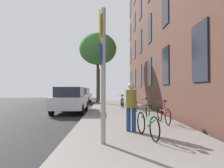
# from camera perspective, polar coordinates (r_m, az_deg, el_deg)

# --- Properties ---
(ground_plane) EXTENTS (41.80, 41.80, 0.00)m
(ground_plane) POSITION_cam_1_polar(r_m,az_deg,el_deg) (16.20, -10.72, -6.72)
(ground_plane) COLOR #332D28
(road_asphalt) EXTENTS (7.00, 38.00, 0.01)m
(road_asphalt) POSITION_cam_1_polar(r_m,az_deg,el_deg) (16.66, -17.91, -6.51)
(road_asphalt) COLOR #232326
(road_asphalt) RESTS_ON ground
(sidewalk) EXTENTS (4.20, 38.00, 0.12)m
(sidewalk) POSITION_cam_1_polar(r_m,az_deg,el_deg) (16.01, 1.83, -6.59)
(sidewalk) COLOR gray
(sidewalk) RESTS_ON ground
(building_facade) EXTENTS (0.56, 27.00, 13.97)m
(building_facade) POSITION_cam_1_polar(r_m,az_deg,el_deg) (16.75, 11.26, 17.77)
(building_facade) COLOR #513328
(building_facade) RESTS_ON ground
(sign_post) EXTENTS (0.16, 0.60, 3.46)m
(sign_post) POSITION_cam_1_polar(r_m,az_deg,el_deg) (5.30, -2.66, 5.35)
(sign_post) COLOR gray
(sign_post) RESTS_ON sidewalk
(traffic_light) EXTENTS (0.43, 0.24, 3.75)m
(traffic_light) POSITION_cam_1_polar(r_m,az_deg,el_deg) (24.20, -3.72, 1.36)
(traffic_light) COLOR black
(traffic_light) RESTS_ON sidewalk
(tree_near) EXTENTS (3.73, 3.73, 7.01)m
(tree_near) POSITION_cam_1_polar(r_m,az_deg,el_deg) (21.07, -3.92, 9.55)
(tree_near) COLOR #4C3823
(tree_near) RESTS_ON sidewalk
(bicycle_0) EXTENTS (0.47, 1.69, 0.96)m
(bicycle_0) POSITION_cam_1_polar(r_m,az_deg,el_deg) (6.11, 9.71, -10.85)
(bicycle_0) COLOR black
(bicycle_0) RESTS_ON sidewalk
(bicycle_1) EXTENTS (0.42, 1.71, 0.94)m
(bicycle_1) POSITION_cam_1_polar(r_m,az_deg,el_deg) (8.68, 14.01, -8.07)
(bicycle_1) COLOR black
(bicycle_1) RESTS_ON sidewalk
(bicycle_2) EXTENTS (0.46, 1.62, 0.93)m
(bicycle_2) POSITION_cam_1_polar(r_m,az_deg,el_deg) (10.95, 9.40, -6.73)
(bicycle_2) COLOR black
(bicycle_2) RESTS_ON sidewalk
(bicycle_3) EXTENTS (0.42, 1.73, 0.94)m
(bicycle_3) POSITION_cam_1_polar(r_m,az_deg,el_deg) (13.27, 6.37, -5.80)
(bicycle_3) COLOR black
(bicycle_3) RESTS_ON sidewalk
(bicycle_4) EXTENTS (0.42, 1.70, 0.98)m
(bicycle_4) POSITION_cam_1_polar(r_m,az_deg,el_deg) (15.59, 2.84, -5.09)
(bicycle_4) COLOR black
(bicycle_4) RESTS_ON sidewalk
(bicycle_5) EXTENTS (0.52, 1.59, 0.90)m
(bicycle_5) POSITION_cam_1_polar(r_m,az_deg,el_deg) (17.99, 2.82, -4.73)
(bicycle_5) COLOR black
(bicycle_5) RESTS_ON sidewalk
(pedestrian_0) EXTENTS (0.48, 0.48, 1.59)m
(pedestrian_0) POSITION_cam_1_polar(r_m,az_deg,el_deg) (6.83, 5.27, -5.36)
(pedestrian_0) COLOR navy
(pedestrian_0) RESTS_ON sidewalk
(car_0) EXTENTS (1.91, 4.09, 1.62)m
(car_0) POSITION_cam_1_polar(r_m,az_deg,el_deg) (13.27, -11.38, -4.24)
(car_0) COLOR silver
(car_0) RESTS_ON road_asphalt
(car_1) EXTENTS (2.06, 4.55, 1.62)m
(car_1) POSITION_cam_1_polar(r_m,az_deg,el_deg) (22.49, -8.57, -3.10)
(car_1) COLOR #B7B7BC
(car_1) RESTS_ON road_asphalt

